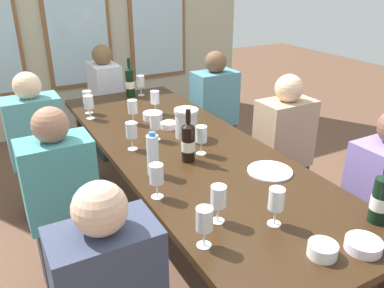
% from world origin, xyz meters
% --- Properties ---
extents(ground_plane, '(12.00, 12.00, 0.00)m').
position_xyz_m(ground_plane, '(0.00, 0.00, 0.00)').
color(ground_plane, brown).
extents(dining_table, '(0.90, 2.63, 0.74)m').
position_xyz_m(dining_table, '(0.00, 0.00, 0.67)').
color(dining_table, '#332010').
rests_on(dining_table, ground).
extents(white_plate_0, '(0.24, 0.24, 0.01)m').
position_xyz_m(white_plate_0, '(0.25, -0.51, 0.74)').
color(white_plate_0, white).
rests_on(white_plate_0, dining_table).
extents(metal_pitcher, '(0.16, 0.16, 0.19)m').
position_xyz_m(metal_pitcher, '(0.08, 0.14, 0.84)').
color(metal_pitcher, silver).
rests_on(metal_pitcher, dining_table).
extents(wine_bottle_0, '(0.08, 0.08, 0.31)m').
position_xyz_m(wine_bottle_0, '(0.36, -1.09, 0.86)').
color(wine_bottle_0, black).
rests_on(wine_bottle_0, dining_table).
extents(wine_bottle_1, '(0.08, 0.08, 0.31)m').
position_xyz_m(wine_bottle_1, '(-0.08, -0.18, 0.86)').
color(wine_bottle_1, black).
rests_on(wine_bottle_1, dining_table).
extents(wine_bottle_2, '(0.08, 0.08, 0.33)m').
position_xyz_m(wine_bottle_2, '(0.08, 1.16, 0.87)').
color(wine_bottle_2, black).
rests_on(wine_bottle_2, dining_table).
extents(tasting_bowl_0, '(0.14, 0.14, 0.05)m').
position_xyz_m(tasting_bowl_0, '(0.02, 0.55, 0.77)').
color(tasting_bowl_0, white).
rests_on(tasting_bowl_0, dining_table).
extents(tasting_bowl_1, '(0.11, 0.11, 0.05)m').
position_xyz_m(tasting_bowl_1, '(-0.01, -1.14, 0.77)').
color(tasting_bowl_1, white).
rests_on(tasting_bowl_1, dining_table).
extents(tasting_bowl_2, '(0.11, 0.11, 0.04)m').
position_xyz_m(tasting_bowl_2, '(0.04, 0.33, 0.76)').
color(tasting_bowl_2, white).
rests_on(tasting_bowl_2, dining_table).
extents(tasting_bowl_3, '(0.14, 0.14, 0.04)m').
position_xyz_m(tasting_bowl_3, '(0.15, -1.19, 0.76)').
color(tasting_bowl_3, white).
rests_on(tasting_bowl_3, dining_table).
extents(water_bottle, '(0.06, 0.06, 0.24)m').
position_xyz_m(water_bottle, '(-0.31, -0.23, 0.85)').
color(water_bottle, white).
rests_on(water_bottle, dining_table).
extents(wine_glass_0, '(0.07, 0.07, 0.17)m').
position_xyz_m(wine_glass_0, '(-0.38, -0.87, 0.86)').
color(wine_glass_0, white).
rests_on(wine_glass_0, dining_table).
extents(wine_glass_1, '(0.07, 0.07, 0.17)m').
position_xyz_m(wine_glass_1, '(-0.12, 0.19, 0.86)').
color(wine_glass_1, white).
rests_on(wine_glass_1, dining_table).
extents(wine_glass_2, '(0.07, 0.07, 0.17)m').
position_xyz_m(wine_glass_2, '(0.09, 0.66, 0.86)').
color(wine_glass_2, white).
rests_on(wine_glass_2, dining_table).
extents(wine_glass_3, '(0.07, 0.07, 0.17)m').
position_xyz_m(wine_glass_3, '(-0.30, 0.12, 0.86)').
color(wine_glass_3, white).
rests_on(wine_glass_3, dining_table).
extents(wine_glass_4, '(0.07, 0.07, 0.17)m').
position_xyz_m(wine_glass_4, '(-0.24, -0.76, 0.86)').
color(wine_glass_4, white).
rests_on(wine_glass_4, dining_table).
extents(wine_glass_5, '(0.07, 0.07, 0.17)m').
position_xyz_m(wine_glass_5, '(-0.39, -0.45, 0.86)').
color(wine_glass_5, white).
rests_on(wine_glass_5, dining_table).
extents(wine_glass_6, '(0.07, 0.07, 0.17)m').
position_xyz_m(wine_glass_6, '(-0.38, 0.78, 0.86)').
color(wine_glass_6, white).
rests_on(wine_glass_6, dining_table).
extents(wine_glass_7, '(0.07, 0.07, 0.17)m').
position_xyz_m(wine_glass_7, '(0.17, 1.15, 0.86)').
color(wine_glass_7, white).
rests_on(wine_glass_7, dining_table).
extents(wine_glass_8, '(0.07, 0.07, 0.17)m').
position_xyz_m(wine_glass_8, '(-0.14, 0.53, 0.86)').
color(wine_glass_8, white).
rests_on(wine_glass_8, dining_table).
extents(wine_glass_9, '(0.07, 0.07, 0.17)m').
position_xyz_m(wine_glass_9, '(0.03, -0.13, 0.86)').
color(wine_glass_9, white).
rests_on(wine_glass_9, dining_table).
extents(wine_glass_10, '(0.07, 0.07, 0.17)m').
position_xyz_m(wine_glass_10, '(-0.36, 0.90, 0.86)').
color(wine_glass_10, white).
rests_on(wine_glass_10, dining_table).
extents(wine_glass_11, '(0.07, 0.07, 0.17)m').
position_xyz_m(wine_glass_11, '(-0.04, -0.89, 0.86)').
color(wine_glass_11, white).
rests_on(wine_glass_11, dining_table).
extents(seated_person_0, '(0.38, 0.24, 1.11)m').
position_xyz_m(seated_person_0, '(-0.76, 0.03, 0.53)').
color(seated_person_0, '#353035').
rests_on(seated_person_0, ground).
extents(seated_person_1, '(0.38, 0.24, 1.11)m').
position_xyz_m(seated_person_1, '(0.76, -0.03, 0.53)').
color(seated_person_1, '#302A3B').
rests_on(seated_person_1, ground).
extents(seated_person_3, '(0.38, 0.24, 1.11)m').
position_xyz_m(seated_person_3, '(0.76, -0.83, 0.53)').
color(seated_person_3, '#362238').
rests_on(seated_person_3, ground).
extents(seated_person_4, '(0.38, 0.24, 1.11)m').
position_xyz_m(seated_person_4, '(-0.76, 0.87, 0.53)').
color(seated_person_4, '#26223F').
rests_on(seated_person_4, ground).
extents(seated_person_5, '(0.38, 0.24, 1.11)m').
position_xyz_m(seated_person_5, '(0.76, 0.90, 0.53)').
color(seated_person_5, '#3A2C32').
rests_on(seated_person_5, ground).
extents(seated_person_6, '(0.24, 0.38, 1.11)m').
position_xyz_m(seated_person_6, '(0.00, 1.67, 0.53)').
color(seated_person_6, '#223844').
rests_on(seated_person_6, ground).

